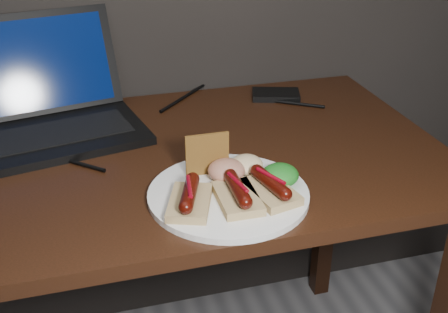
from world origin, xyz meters
TOP-DOWN VIEW (x-y plane):
  - desk at (0.00, 1.38)m, footprint 1.40×0.70m
  - laptop at (-0.15, 1.57)m, footprint 0.47×0.40m
  - hard_drive at (0.44, 1.62)m, footprint 0.14×0.11m
  - desk_cables at (0.02, 1.55)m, footprint 0.95×0.43m
  - plate at (0.18, 1.18)m, footprint 0.31×0.31m
  - bread_sausage_left at (0.10, 1.15)m, footprint 0.10×0.13m
  - bread_sausage_center at (0.19, 1.14)m, footprint 0.07×0.12m
  - bread_sausage_right at (0.25, 1.14)m, footprint 0.09×0.13m
  - crispbread at (0.16, 1.25)m, footprint 0.09×0.01m
  - salad_greens at (0.28, 1.18)m, footprint 0.07×0.07m
  - salsa_mound at (0.19, 1.22)m, footprint 0.07×0.07m
  - coleslaw_mound at (0.24, 1.24)m, footprint 0.06×0.06m

SIDE VIEW (x-z plane):
  - desk at x=0.00m, z-range 0.29..1.04m
  - desk_cables at x=0.02m, z-range 0.75..0.76m
  - plate at x=0.18m, z-range 0.75..0.76m
  - hard_drive at x=0.44m, z-range 0.75..0.77m
  - bread_sausage_left at x=0.10m, z-range 0.76..0.80m
  - bread_sausage_center at x=0.19m, z-range 0.76..0.80m
  - bread_sausage_right at x=0.25m, z-range 0.76..0.80m
  - coleslaw_mound at x=0.24m, z-range 0.76..0.80m
  - salad_greens at x=0.28m, z-range 0.76..0.80m
  - salsa_mound at x=0.19m, z-range 0.76..0.80m
  - crispbread at x=0.16m, z-range 0.76..0.85m
  - laptop at x=-0.15m, z-range 0.68..0.93m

